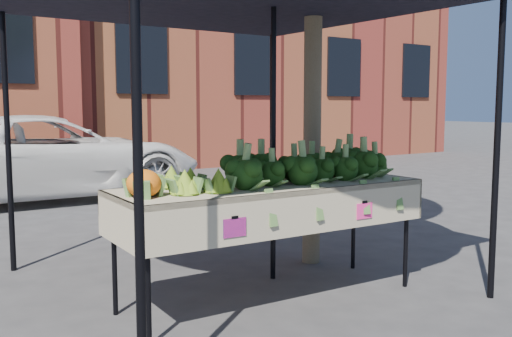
# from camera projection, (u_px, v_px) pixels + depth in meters

# --- Properties ---
(ground) EXTENTS (90.00, 90.00, 0.00)m
(ground) POSITION_uv_depth(u_px,v_px,m) (287.00, 296.00, 4.53)
(ground) COLOR #323235
(table) EXTENTS (2.43, 0.90, 0.90)m
(table) POSITION_uv_depth(u_px,v_px,m) (271.00, 242.00, 4.40)
(table) COLOR #B9B191
(table) RESTS_ON ground
(canopy) EXTENTS (3.16, 3.16, 2.74)m
(canopy) POSITION_uv_depth(u_px,v_px,m) (233.00, 120.00, 4.72)
(canopy) COLOR black
(canopy) RESTS_ON ground
(broccoli_heap) EXTENTS (1.63, 0.60, 0.29)m
(broccoli_heap) POSITION_uv_depth(u_px,v_px,m) (309.00, 162.00, 4.58)
(broccoli_heap) COLOR #14340C
(broccoli_heap) RESTS_ON table
(romanesco_cluster) EXTENTS (0.46, 0.60, 0.23)m
(romanesco_cluster) POSITION_uv_depth(u_px,v_px,m) (191.00, 175.00, 4.00)
(romanesco_cluster) COLOR #8BB528
(romanesco_cluster) RESTS_ON table
(cauliflower_pair) EXTENTS (0.23, 0.23, 0.20)m
(cauliflower_pair) POSITION_uv_depth(u_px,v_px,m) (144.00, 182.00, 3.71)
(cauliflower_pair) COLOR orange
(cauliflower_pair) RESTS_ON table
(vehicle) EXTENTS (1.39, 2.26, 4.83)m
(vehicle) POSITION_uv_depth(u_px,v_px,m) (45.00, 46.00, 9.03)
(vehicle) COLOR white
(vehicle) RESTS_ON ground
(street_tree) EXTENTS (2.44, 2.44, 4.81)m
(street_tree) POSITION_uv_depth(u_px,v_px,m) (314.00, 5.00, 5.27)
(street_tree) COLOR #1E4C14
(street_tree) RESTS_ON ground
(building_right) EXTENTS (12.00, 8.00, 8.50)m
(building_right) POSITION_uv_depth(u_px,v_px,m) (222.00, 18.00, 18.25)
(building_right) COLOR maroon
(building_right) RESTS_ON ground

